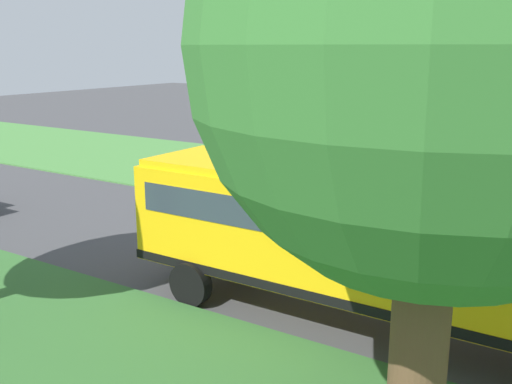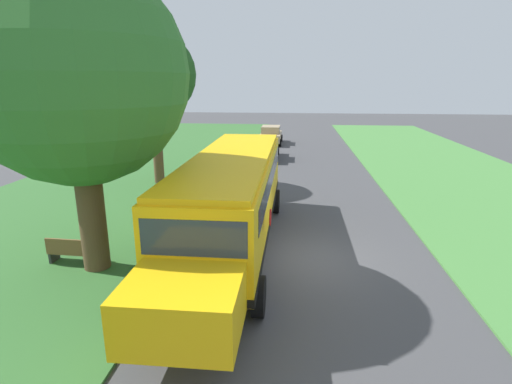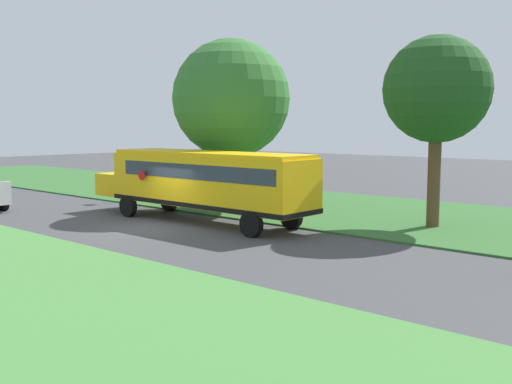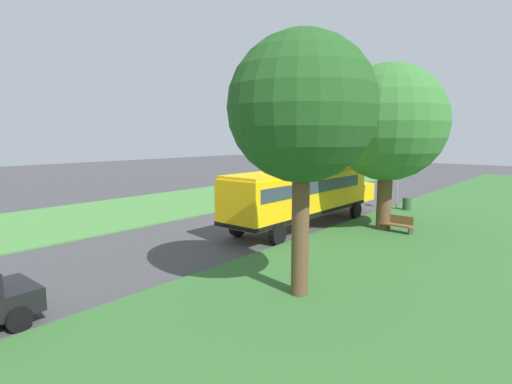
# 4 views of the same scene
# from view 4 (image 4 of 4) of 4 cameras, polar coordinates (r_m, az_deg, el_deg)

# --- Properties ---
(ground_plane) EXTENTS (120.00, 120.00, 0.00)m
(ground_plane) POSITION_cam_4_polar(r_m,az_deg,el_deg) (24.37, 2.42, -3.80)
(ground_plane) COLOR #424244
(grass_verge) EXTENTS (12.00, 80.00, 0.08)m
(grass_verge) POSITION_cam_4_polar(r_m,az_deg,el_deg) (20.05, 25.84, -7.06)
(grass_verge) COLOR #33662D
(grass_verge) RESTS_ON ground
(grass_far_side) EXTENTS (10.00, 80.00, 0.07)m
(grass_far_side) POSITION_cam_4_polar(r_m,az_deg,el_deg) (30.61, -11.03, -1.45)
(grass_far_side) COLOR #47843D
(grass_far_side) RESTS_ON ground
(school_bus) EXTENTS (2.85, 12.42, 3.16)m
(school_bus) POSITION_cam_4_polar(r_m,az_deg,el_deg) (22.07, 6.76, -0.01)
(school_bus) COLOR yellow
(school_bus) RESTS_ON ground
(pickup_truck) EXTENTS (2.28, 5.40, 2.10)m
(pickup_truck) POSITION_cam_4_polar(r_m,az_deg,el_deg) (35.36, 10.61, 1.50)
(pickup_truck) COLOR silver
(pickup_truck) RESTS_ON ground
(oak_tree_beside_bus) EXTENTS (5.97, 5.97, 8.65)m
(oak_tree_beside_bus) POSITION_cam_4_polar(r_m,az_deg,el_deg) (21.80, 18.39, 9.18)
(oak_tree_beside_bus) COLOR brown
(oak_tree_beside_bus) RESTS_ON ground
(oak_tree_roadside_mid) EXTENTS (4.42, 4.42, 8.01)m
(oak_tree_roadside_mid) POSITION_cam_4_polar(r_m,az_deg,el_deg) (11.99, 6.55, 11.72)
(oak_tree_roadside_mid) COLOR brown
(oak_tree_roadside_mid) RESTS_ON ground
(stop_sign) EXTENTS (0.08, 0.68, 2.74)m
(stop_sign) POSITION_cam_4_polar(r_m,az_deg,el_deg) (28.74, 19.55, 1.05)
(stop_sign) COLOR gray
(stop_sign) RESTS_ON ground
(park_bench) EXTENTS (1.62, 0.57, 0.92)m
(park_bench) POSITION_cam_4_polar(r_m,az_deg,el_deg) (21.87, 19.46, -4.35)
(park_bench) COLOR brown
(park_bench) RESTS_ON ground
(trash_bin) EXTENTS (0.56, 0.56, 0.90)m
(trash_bin) POSITION_cam_4_polar(r_m,az_deg,el_deg) (28.52, 20.74, -1.67)
(trash_bin) COLOR #2D4C33
(trash_bin) RESTS_ON ground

